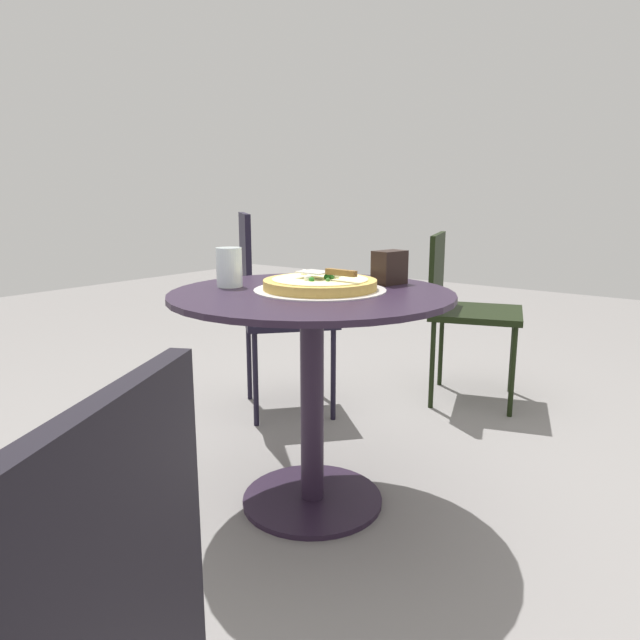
{
  "coord_description": "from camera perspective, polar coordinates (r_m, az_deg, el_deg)",
  "views": [
    {
      "loc": [
        -1.07,
        1.38,
        1.0
      ],
      "look_at": [
        -0.01,
        -0.03,
        0.62
      ],
      "focal_mm": 32.16,
      "sensor_mm": 36.0,
      "label": 1
    }
  ],
  "objects": [
    {
      "name": "patio_table",
      "position": [
        1.82,
        -0.81,
        -3.22
      ],
      "size": [
        0.88,
        0.88,
        0.71
      ],
      "color": "black",
      "rests_on": "ground"
    },
    {
      "name": "pizza_server",
      "position": [
        1.76,
        0.83,
        4.77
      ],
      "size": [
        0.21,
        0.09,
        0.02
      ],
      "color": "silver",
      "rests_on": "pizza_on_tray"
    },
    {
      "name": "patio_chair_far",
      "position": [
        2.9,
        13.92,
        1.75
      ],
      "size": [
        0.54,
        0.54,
        0.83
      ],
      "color": "black",
      "rests_on": "ground"
    },
    {
      "name": "napkin_dispenser",
      "position": [
        1.93,
        6.93,
        5.22
      ],
      "size": [
        0.09,
        0.12,
        0.11
      ],
      "primitive_type": "cube",
      "rotation": [
        0.0,
        0.0,
        4.51
      ],
      "color": "black",
      "rests_on": "patio_table"
    },
    {
      "name": "patio_chair_corner",
      "position": [
        2.65,
        -4.98,
        1.89
      ],
      "size": [
        0.58,
        0.58,
        0.93
      ],
      "color": "black",
      "rests_on": "ground"
    },
    {
      "name": "ground_plane",
      "position": [
        2.02,
        -0.76,
        -17.57
      ],
      "size": [
        10.0,
        10.0,
        0.0
      ],
      "primitive_type": "plane",
      "color": "gray"
    },
    {
      "name": "drinking_cup",
      "position": [
        1.88,
        -9.03,
        5.21
      ],
      "size": [
        0.08,
        0.08,
        0.13
      ],
      "primitive_type": "cylinder",
      "color": "silver",
      "rests_on": "patio_table"
    },
    {
      "name": "pizza_on_tray",
      "position": [
        1.79,
        -0.0,
        3.54
      ],
      "size": [
        0.41,
        0.41,
        0.05
      ],
      "color": "silver",
      "rests_on": "patio_table"
    }
  ]
}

